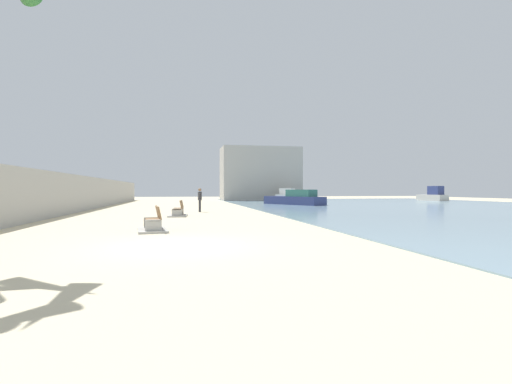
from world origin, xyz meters
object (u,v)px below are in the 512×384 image
at_px(person_walking, 200,198).
at_px(boat_outer, 288,196).
at_px(bench_near, 153,225).
at_px(bench_far, 178,212).
at_px(boat_far_right, 433,195).
at_px(boat_far_left, 295,199).

distance_m(person_walking, boat_outer, 28.31).
relative_size(bench_near, person_walking, 1.27).
bearing_deg(bench_far, person_walking, 69.78).
distance_m(bench_far, person_walking, 4.41).
bearing_deg(person_walking, bench_near, -101.07).
xyz_separation_m(bench_far, boat_far_right, (36.76, 25.69, 0.58)).
height_order(person_walking, boat_outer, boat_outer).
relative_size(bench_near, boat_outer, 0.36).
bearing_deg(bench_far, bench_near, -96.28).
relative_size(person_walking, boat_outer, 0.29).
xyz_separation_m(boat_far_left, boat_far_right, (24.60, 10.56, 0.17)).
distance_m(person_walking, boat_far_right, 41.36).
xyz_separation_m(bench_near, bench_far, (0.90, 8.21, 0.00)).
bearing_deg(boat_far_left, person_walking, -133.97).
distance_m(bench_near, boat_far_right, 50.68).
xyz_separation_m(bench_near, boat_outer, (16.31, 36.94, 0.48)).
height_order(person_walking, boat_far_right, boat_far_right).
bearing_deg(person_walking, boat_outer, 60.58).
bearing_deg(person_walking, boat_far_right, 31.51).
bearing_deg(bench_far, boat_far_right, 34.95).
distance_m(bench_near, boat_outer, 40.38).
height_order(boat_far_left, boat_far_right, boat_far_right).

